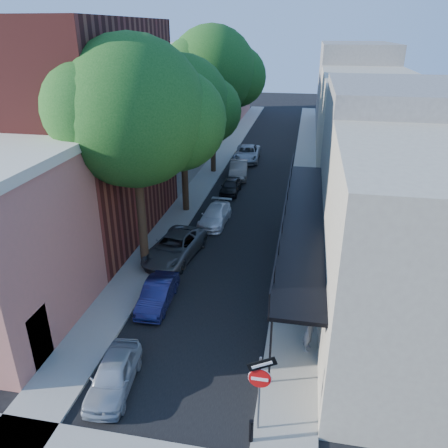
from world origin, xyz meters
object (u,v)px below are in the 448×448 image
at_px(parked_car_b, 158,294).
at_px(parked_car_g, 247,153).
at_px(oak_far, 219,72).
at_px(bollard, 251,431).
at_px(parked_car_c, 175,247).
at_px(pedestrian, 309,332).
at_px(oak_mid, 189,106).
at_px(parked_car_d, 215,215).
at_px(parked_car_e, 231,186).
at_px(sign_post, 260,381).
at_px(oak_near, 144,115).
at_px(parked_car_f, 239,169).
at_px(parked_car_a, 114,375).

bearing_deg(parked_car_b, parked_car_g, 86.75).
relative_size(oak_far, parked_car_g, 2.40).
distance_m(bollard, parked_car_b, 8.22).
bearing_deg(parked_car_c, pedestrian, -33.52).
height_order(oak_mid, parked_car_c, oak_mid).
distance_m(parked_car_d, parked_car_g, 14.96).
height_order(oak_far, parked_car_b, oak_far).
height_order(parked_car_c, parked_car_e, parked_car_c).
distance_m(parked_car_c, parked_car_d, 5.07).
xyz_separation_m(bollard, parked_car_b, (-5.09, 6.46, 0.04)).
xyz_separation_m(bollard, parked_car_e, (-4.40, 21.53, 0.04)).
bearing_deg(sign_post, bollard, -108.56).
bearing_deg(parked_car_d, parked_car_e, 92.44).
bearing_deg(sign_post, oak_mid, 110.86).
bearing_deg(oak_near, parked_car_c, 54.84).
height_order(oak_far, parked_car_f, oak_far).
height_order(oak_mid, parked_car_e, oak_mid).
relative_size(parked_car_b, pedestrian, 2.09).
xyz_separation_m(parked_car_f, pedestrian, (6.02, -21.04, 0.25)).
distance_m(parked_car_d, pedestrian, 12.78).
xyz_separation_m(oak_near, parked_car_f, (1.94, 15.78, -7.20)).
xyz_separation_m(parked_car_e, parked_car_f, (-0.02, 4.01, 0.12)).
distance_m(parked_car_a, parked_car_c, 9.52).
bearing_deg(parked_car_c, parked_car_d, 84.19).
relative_size(parked_car_f, parked_car_g, 0.84).
xyz_separation_m(parked_car_b, parked_car_f, (0.67, 19.09, 0.12)).
height_order(parked_car_c, pedestrian, pedestrian).
xyz_separation_m(oak_mid, parked_car_d, (2.02, -1.95, -6.49)).
height_order(oak_near, oak_far, oak_far).
xyz_separation_m(bollard, oak_far, (-6.35, 26.77, 7.74)).
bearing_deg(parked_car_c, parked_car_a, -78.23).
xyz_separation_m(parked_car_c, parked_car_g, (1.16, 19.89, 0.02)).
relative_size(bollard, parked_car_b, 0.24).
relative_size(bollard, pedestrian, 0.49).
height_order(sign_post, parked_car_d, sign_post).
xyz_separation_m(parked_car_a, pedestrian, (6.55, 3.15, 0.36)).
relative_size(parked_car_b, parked_car_c, 0.71).
height_order(bollard, parked_car_c, parked_car_c).
height_order(oak_mid, pedestrian, oak_mid).
height_order(parked_car_b, parked_car_f, parked_car_f).
distance_m(sign_post, parked_car_e, 21.60).
distance_m(oak_near, parked_car_d, 9.67).
bearing_deg(parked_car_e, oak_far, 111.08).
bearing_deg(parked_car_g, parked_car_f, -91.97).
bearing_deg(parked_car_d, parked_car_f, 92.57).
xyz_separation_m(parked_car_f, parked_car_g, (-0.01, 5.20, 0.01)).
relative_size(oak_far, pedestrian, 7.33).
relative_size(oak_near, pedestrian, 7.04).
xyz_separation_m(oak_far, parked_car_b, (1.26, -20.31, -7.70)).
height_order(parked_car_f, pedestrian, pedestrian).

